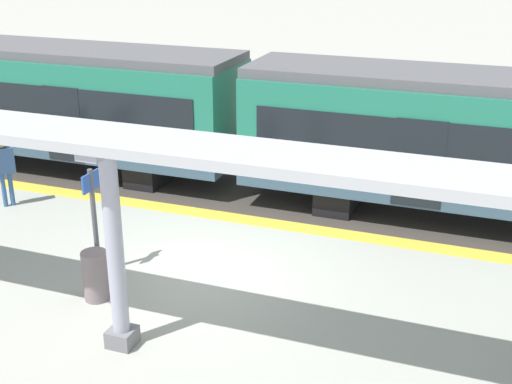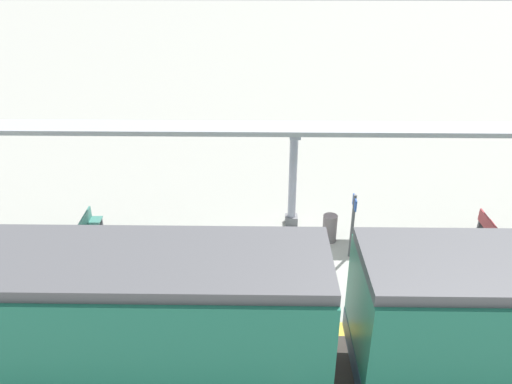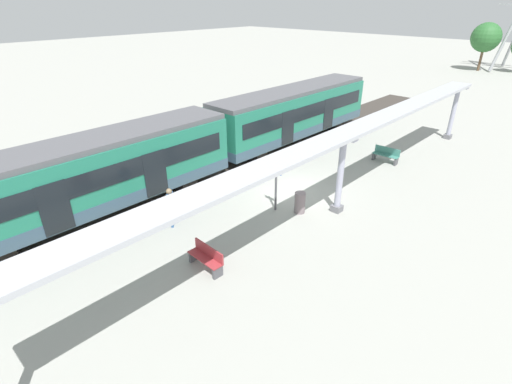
% 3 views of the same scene
% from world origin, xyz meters
% --- Properties ---
extents(ground_plane, '(176.00, 176.00, 0.00)m').
position_xyz_m(ground_plane, '(0.00, 0.00, 0.00)').
color(ground_plane, '#9A9A93').
extents(tactile_edge_strip, '(0.52, 34.95, 0.01)m').
position_xyz_m(tactile_edge_strip, '(-2.86, 0.00, 0.00)').
color(tactile_edge_strip, gold).
rests_on(tactile_edge_strip, ground).
extents(train_far_carriage, '(2.65, 12.90, 3.48)m').
position_xyz_m(train_far_carriage, '(-4.72, 5.87, 1.83)').
color(train_far_carriage, '#1E6F57').
rests_on(train_far_carriage, ground).
extents(canopy_pillar_second, '(1.10, 0.44, 3.52)m').
position_xyz_m(canopy_pillar_second, '(2.67, -0.21, 1.79)').
color(canopy_pillar_second, slate).
rests_on(canopy_pillar_second, ground).
extents(canopy_beam, '(1.20, 27.94, 0.16)m').
position_xyz_m(canopy_beam, '(2.67, -0.03, 3.60)').
color(canopy_beam, '#A8AAB2').
rests_on(canopy_beam, canopy_pillar_nearest).
extents(bench_near_end, '(1.51, 0.48, 0.86)m').
position_xyz_m(bench_near_end, '(1.56, -6.84, 0.44)').
color(bench_near_end, maroon).
rests_on(bench_near_end, ground).
extents(bench_mid_platform, '(1.52, 0.50, 0.86)m').
position_xyz_m(bench_mid_platform, '(1.53, 6.73, 0.44)').
color(bench_mid_platform, '#3C7C6F').
rests_on(bench_mid_platform, ground).
extents(trash_bin, '(0.48, 0.48, 0.97)m').
position_xyz_m(trash_bin, '(1.52, -1.44, 0.48)').
color(trash_bin, slate).
rests_on(trash_bin, ground).
extents(platform_info_sign, '(0.56, 0.10, 2.20)m').
position_xyz_m(platform_info_sign, '(0.58, -2.00, 1.33)').
color(platform_info_sign, '#4C4C51').
rests_on(platform_info_sign, ground).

